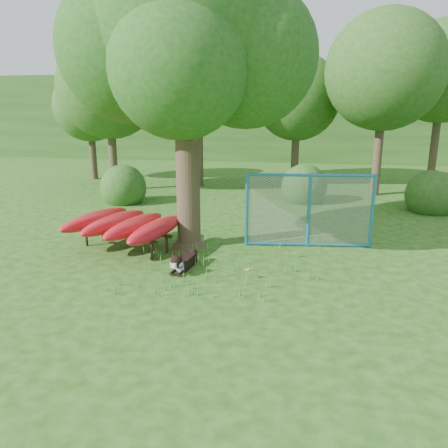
% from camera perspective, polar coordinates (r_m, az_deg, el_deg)
% --- Properties ---
extents(ground, '(80.00, 80.00, 0.00)m').
position_cam_1_polar(ground, '(9.40, -2.55, -7.69)').
color(ground, '#1C480E').
rests_on(ground, ground).
extents(oak_tree, '(6.35, 5.61, 7.74)m').
position_cam_1_polar(oak_tree, '(11.49, -5.22, 22.59)').
color(oak_tree, '#3B2E20').
rests_on(oak_tree, ground).
extents(wooden_post, '(0.36, 0.17, 1.33)m').
position_cam_1_polar(wooden_post, '(11.86, -4.17, 0.65)').
color(wooden_post, '#655B4B').
rests_on(wooden_post, ground).
extents(kayak_rack, '(3.08, 3.32, 0.90)m').
position_cam_1_polar(kayak_rack, '(11.67, -12.86, -0.02)').
color(kayak_rack, black).
rests_on(kayak_rack, ground).
extents(husky_dog, '(0.41, 1.21, 0.54)m').
position_cam_1_polar(husky_dog, '(10.09, -5.43, -4.98)').
color(husky_dog, black).
rests_on(husky_dog, ground).
extents(fence_section, '(3.37, 0.49, 3.29)m').
position_cam_1_polar(fence_section, '(11.76, 11.04, 1.73)').
color(fence_section, teal).
rests_on(fence_section, ground).
extents(wildflower_clump, '(0.11, 0.11, 0.24)m').
position_cam_1_polar(wildflower_clump, '(9.54, 3.00, -6.09)').
color(wildflower_clump, '#46872C').
rests_on(wildflower_clump, ground).
extents(bg_tree_a, '(4.40, 4.40, 6.70)m').
position_cam_1_polar(bg_tree_a, '(20.33, -14.84, 16.83)').
color(bg_tree_a, '#3B2E20').
rests_on(bg_tree_a, ground).
extents(bg_tree_b, '(5.20, 5.20, 8.22)m').
position_cam_1_polar(bg_tree_b, '(21.15, -3.41, 20.23)').
color(bg_tree_b, '#3B2E20').
rests_on(bg_tree_b, ground).
extents(bg_tree_c, '(4.00, 4.00, 6.12)m').
position_cam_1_polar(bg_tree_c, '(21.47, 9.55, 15.96)').
color(bg_tree_c, '#3B2E20').
rests_on(bg_tree_c, ground).
extents(bg_tree_d, '(4.80, 4.80, 7.50)m').
position_cam_1_polar(bg_tree_d, '(19.75, 20.29, 18.25)').
color(bg_tree_d, '#3B2E20').
rests_on(bg_tree_d, ground).
extents(bg_tree_e, '(4.60, 4.60, 7.55)m').
position_cam_1_polar(bg_tree_e, '(23.31, 26.71, 17.32)').
color(bg_tree_e, '#3B2E20').
rests_on(bg_tree_e, ground).
extents(bg_tree_f, '(3.60, 3.60, 5.55)m').
position_cam_1_polar(bg_tree_f, '(24.11, -17.19, 14.48)').
color(bg_tree_f, '#3B2E20').
rests_on(bg_tree_f, ground).
extents(shrub_left, '(1.80, 1.80, 1.80)m').
position_cam_1_polar(shrub_left, '(17.79, -12.90, 2.75)').
color(shrub_left, '#234D19').
rests_on(shrub_left, ground).
extents(shrub_right, '(1.80, 1.80, 1.80)m').
position_cam_1_polar(shrub_right, '(17.44, 25.24, 1.46)').
color(shrub_right, '#234D19').
rests_on(shrub_right, ground).
extents(shrub_mid, '(1.80, 1.80, 1.80)m').
position_cam_1_polar(shrub_mid, '(17.82, 10.32, 2.91)').
color(shrub_mid, '#234D19').
rests_on(shrub_mid, ground).
extents(wooded_hillside, '(80.00, 12.00, 6.00)m').
position_cam_1_polar(wooded_hillside, '(36.52, 7.58, 13.72)').
color(wooded_hillside, '#234D19').
rests_on(wooded_hillside, ground).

